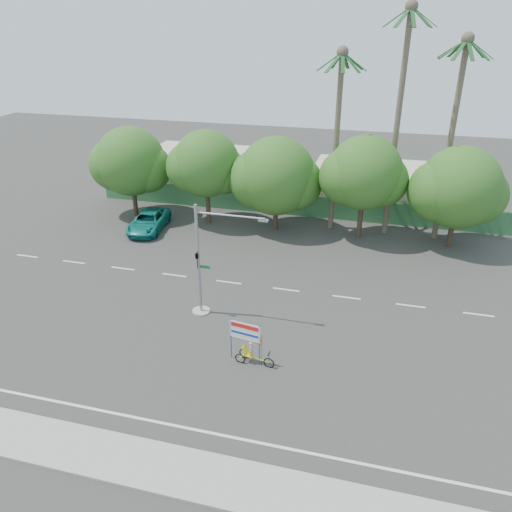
# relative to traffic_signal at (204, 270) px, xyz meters

# --- Properties ---
(ground) EXTENTS (120.00, 120.00, 0.00)m
(ground) POSITION_rel_traffic_signal_xyz_m (2.20, -3.98, -2.92)
(ground) COLOR #33302D
(ground) RESTS_ON ground
(sidewalk_near) EXTENTS (50.00, 2.40, 0.12)m
(sidewalk_near) POSITION_rel_traffic_signal_xyz_m (2.20, -11.48, -2.86)
(sidewalk_near) COLOR gray
(sidewalk_near) RESTS_ON ground
(fence) EXTENTS (38.00, 0.08, 2.00)m
(fence) POSITION_rel_traffic_signal_xyz_m (2.20, 17.52, -1.92)
(fence) COLOR #336B3D
(fence) RESTS_ON ground
(building_left) EXTENTS (12.00, 8.00, 4.00)m
(building_left) POSITION_rel_traffic_signal_xyz_m (-7.80, 22.02, -0.92)
(building_left) COLOR beige
(building_left) RESTS_ON ground
(building_right) EXTENTS (14.00, 8.00, 3.60)m
(building_right) POSITION_rel_traffic_signal_xyz_m (10.20, 22.02, -1.12)
(building_right) COLOR beige
(building_right) RESTS_ON ground
(tree_far_left) EXTENTS (7.14, 6.00, 7.96)m
(tree_far_left) POSITION_rel_traffic_signal_xyz_m (-11.85, 14.02, 1.84)
(tree_far_left) COLOR #473828
(tree_far_left) RESTS_ON ground
(tree_left) EXTENTS (6.66, 5.60, 8.07)m
(tree_left) POSITION_rel_traffic_signal_xyz_m (-4.85, 14.02, 2.14)
(tree_left) COLOR #473828
(tree_left) RESTS_ON ground
(tree_center) EXTENTS (7.62, 6.40, 7.85)m
(tree_center) POSITION_rel_traffic_signal_xyz_m (1.14, 14.02, 1.55)
(tree_center) COLOR #473828
(tree_center) RESTS_ON ground
(tree_right) EXTENTS (6.90, 5.80, 8.36)m
(tree_right) POSITION_rel_traffic_signal_xyz_m (8.15, 14.02, 2.32)
(tree_right) COLOR #473828
(tree_right) RESTS_ON ground
(tree_far_right) EXTENTS (7.38, 6.20, 7.94)m
(tree_far_right) POSITION_rel_traffic_signal_xyz_m (15.15, 14.02, 1.73)
(tree_far_right) COLOR #473828
(tree_far_right) RESTS_ON ground
(palm_tall) EXTENTS (3.73, 3.79, 17.45)m
(palm_tall) POSITION_rel_traffic_signal_xyz_m (10.20, 15.52, 7.55)
(palm_tall) COLOR #70604C
(palm_tall) RESTS_ON ground
(palm_mid) EXTENTS (3.73, 3.79, 15.45)m
(palm_mid) POSITION_rel_traffic_signal_xyz_m (14.20, 15.52, 6.48)
(palm_mid) COLOR #70604C
(palm_mid) RESTS_ON ground
(palm_short) EXTENTS (3.73, 3.79, 14.45)m
(palm_short) POSITION_rel_traffic_signal_xyz_m (5.70, 15.52, 5.94)
(palm_short) COLOR #70604C
(palm_short) RESTS_ON ground
(traffic_signal) EXTENTS (4.72, 1.10, 7.00)m
(traffic_signal) POSITION_rel_traffic_signal_xyz_m (0.00, 0.00, 0.00)
(traffic_signal) COLOR gray
(traffic_signal) RESTS_ON ground
(trike_billboard) EXTENTS (2.49, 0.77, 2.47)m
(trike_billboard) POSITION_rel_traffic_signal_xyz_m (3.87, -3.96, -1.93)
(trike_billboard) COLOR black
(trike_billboard) RESTS_ON ground
(pickup_truck) EXTENTS (3.15, 5.76, 1.53)m
(pickup_truck) POSITION_rel_traffic_signal_xyz_m (-9.11, 11.08, -2.15)
(pickup_truck) COLOR #11776C
(pickup_truck) RESTS_ON ground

